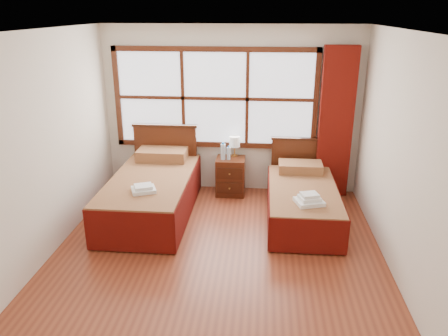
{
  "coord_description": "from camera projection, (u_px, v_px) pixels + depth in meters",
  "views": [
    {
      "loc": [
        0.5,
        -4.46,
        2.81
      ],
      "look_at": [
        0.03,
        0.7,
        0.91
      ],
      "focal_mm": 35.0,
      "sensor_mm": 36.0,
      "label": 1
    }
  ],
  "objects": [
    {
      "name": "bottle_far",
      "position": [
        229.0,
        153.0,
        6.75
      ],
      "size": [
        0.06,
        0.06,
        0.22
      ],
      "color": "silver",
      "rests_on": "nightstand"
    },
    {
      "name": "lamp",
      "position": [
        235.0,
        142.0,
        6.87
      ],
      "size": [
        0.17,
        0.17,
        0.32
      ],
      "color": "#B57E3A",
      "rests_on": "nightstand"
    },
    {
      "name": "bed_right",
      "position": [
        302.0,
        200.0,
        6.11
      ],
      "size": [
        0.95,
        1.97,
        0.92
      ],
      "color": "#36180B",
      "rests_on": "floor"
    },
    {
      "name": "towels_left",
      "position": [
        143.0,
        189.0,
        5.64
      ],
      "size": [
        0.37,
        0.35,
        0.09
      ],
      "rotation": [
        0.0,
        0.0,
        0.39
      ],
      "color": "white",
      "rests_on": "bed_left"
    },
    {
      "name": "curtain",
      "position": [
        336.0,
        123.0,
        6.61
      ],
      "size": [
        0.5,
        0.16,
        2.3
      ],
      "primitive_type": "cube",
      "color": "maroon",
      "rests_on": "wall_back"
    },
    {
      "name": "ceiling",
      "position": [
        215.0,
        31.0,
        4.28
      ],
      "size": [
        4.5,
        4.5,
        0.0
      ],
      "primitive_type": "plane",
      "rotation": [
        3.14,
        0.0,
        0.0
      ],
      "color": "white",
      "rests_on": "wall_back"
    },
    {
      "name": "floor",
      "position": [
        216.0,
        260.0,
        5.18
      ],
      "size": [
        4.5,
        4.5,
        0.0
      ],
      "primitive_type": "plane",
      "color": "brown",
      "rests_on": "ground"
    },
    {
      "name": "bed_left",
      "position": [
        153.0,
        192.0,
        6.27
      ],
      "size": [
        1.11,
        2.15,
        1.08
      ],
      "color": "#36180B",
      "rests_on": "floor"
    },
    {
      "name": "towels_right",
      "position": [
        309.0,
        200.0,
        5.49
      ],
      "size": [
        0.4,
        0.37,
        0.14
      ],
      "rotation": [
        0.0,
        0.0,
        0.31
      ],
      "color": "white",
      "rests_on": "bed_right"
    },
    {
      "name": "wall_back",
      "position": [
        231.0,
        111.0,
        6.83
      ],
      "size": [
        4.0,
        0.0,
        4.0
      ],
      "primitive_type": "plane",
      "rotation": [
        1.57,
        0.0,
        0.0
      ],
      "color": "silver",
      "rests_on": "floor"
    },
    {
      "name": "window",
      "position": [
        215.0,
        98.0,
        6.75
      ],
      "size": [
        3.16,
        0.06,
        1.56
      ],
      "color": "white",
      "rests_on": "wall_back"
    },
    {
      "name": "nightstand",
      "position": [
        231.0,
        176.0,
        6.94
      ],
      "size": [
        0.45,
        0.44,
        0.6
      ],
      "color": "#4B2010",
      "rests_on": "floor"
    },
    {
      "name": "wall_left",
      "position": [
        39.0,
        151.0,
        4.9
      ],
      "size": [
        0.0,
        4.5,
        4.5
      ],
      "primitive_type": "plane",
      "rotation": [
        1.57,
        0.0,
        1.57
      ],
      "color": "silver",
      "rests_on": "floor"
    },
    {
      "name": "wall_right",
      "position": [
        406.0,
        162.0,
        4.56
      ],
      "size": [
        0.0,
        4.5,
        4.5
      ],
      "primitive_type": "plane",
      "rotation": [
        1.57,
        0.0,
        -1.57
      ],
      "color": "silver",
      "rests_on": "floor"
    },
    {
      "name": "bottle_near",
      "position": [
        223.0,
        152.0,
        6.75
      ],
      "size": [
        0.07,
        0.07,
        0.28
      ],
      "color": "silver",
      "rests_on": "nightstand"
    }
  ]
}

